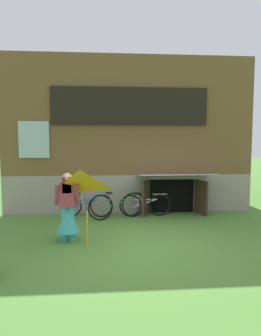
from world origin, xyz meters
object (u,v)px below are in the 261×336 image
Objects in this scene: person at (68,213)px; bicycle_silver at (145,205)px; bicycle_green at (117,205)px; bicycle_blue at (86,205)px; kite at (80,190)px.

bicycle_silver is (2.04, 2.12, -0.31)m from person.
person is at bearing -139.59° from bicycle_green.
bicycle_green reaches higher than bicycle_silver.
person is 0.99× the size of bicycle_blue.
kite is 3.31m from bicycle_silver.
bicycle_blue is (0.26, 2.17, -0.30)m from person.
bicycle_silver is 0.88m from bicycle_green.
person is 2.25m from bicycle_green.
person reaches higher than bicycle_silver.
person is at bearing 120.37° from kite.
kite reaches higher than bicycle_green.
bicycle_green reaches higher than bicycle_blue.
kite is 1.00× the size of bicycle_silver.
bicycle_green is at bearing 72.39° from person.
person is 2.96m from bicycle_silver.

